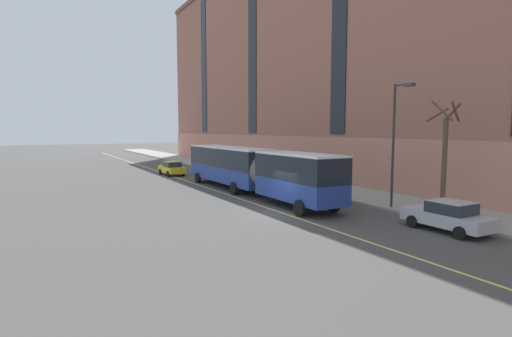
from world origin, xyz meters
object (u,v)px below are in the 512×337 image
Objects in this scene: parked_car_champagne_2 at (318,188)px; fire_hydrant at (295,183)px; city_bus at (250,168)px; taxi_cab at (172,168)px; parked_car_champagne_4 at (271,179)px; street_tree_mid_block at (444,155)px; parked_car_silver_1 at (448,216)px; street_lamp at (396,134)px; parked_car_red_0 at (238,172)px.

fire_hydrant is (1.59, 5.20, -0.29)m from parked_car_champagne_2.
taxi_cab is (-1.44, 15.92, -1.31)m from city_bus.
parked_car_champagne_4 is 14.77m from street_tree_mid_block.
city_bus is 4.72× the size of parked_car_silver_1.
street_lamp is (6.50, -25.93, 4.07)m from taxi_cab.
parked_car_red_0 is 8.64m from taxi_cab.
street_lamp is at bearing -84.52° from parked_car_red_0.
parked_car_champagne_4 is (3.14, 1.95, -1.31)m from city_bus.
city_bus is at bearing 127.80° from parked_car_champagne_2.
parked_car_red_0 is 6.73m from parked_car_champagne_4.
parked_car_champagne_2 is 8.96m from street_tree_mid_block.
parked_car_red_0 and taxi_cab have the same top height.
parked_car_champagne_2 is 20.84m from taxi_cab.
parked_car_champagne_2 is 0.69× the size of street_tree_mid_block.
parked_car_champagne_2 is (0.19, 10.79, 0.00)m from parked_car_silver_1.
street_tree_mid_block reaches higher than fire_hydrant.
street_tree_mid_block reaches higher than taxi_cab.
fire_hydrant is (6.40, -15.07, -0.29)m from taxi_cab.
street_lamp is 10.83× the size of fire_hydrant.
taxi_cab is at bearing 103.35° from parked_car_champagne_2.
parked_car_champagne_4 is at bearing 105.69° from street_tree_mid_block.
parked_car_silver_1 is 6.06× the size of fire_hydrant.
city_bus is at bearing 120.43° from street_tree_mid_block.
taxi_cab is at bearing 108.12° from parked_car_champagne_4.
street_tree_mid_block reaches higher than parked_car_champagne_4.
city_bus reaches higher than parked_car_red_0.
fire_hydrant is at bearing -77.79° from parked_car_red_0.
city_bus reaches higher than parked_car_silver_1.
fire_hydrant is at bearing -66.99° from taxi_cab.
parked_car_champagne_4 is 12.77m from street_lamp.
parked_car_champagne_4 is at bearing 90.15° from parked_car_silver_1.
street_tree_mid_block is (3.69, -7.67, 2.80)m from parked_car_champagne_2.
parked_car_silver_1 and parked_car_champagne_4 have the same top height.
parked_car_red_0 is at bearing 69.35° from city_bus.
parked_car_champagne_4 is 6.69× the size of fire_hydrant.
street_lamp is at bearing -63.15° from city_bus.
parked_car_champagne_2 is 6.50× the size of fire_hydrant.
parked_car_champagne_2 is 6.30m from parked_car_champagne_4.
parked_car_red_0 and parked_car_champagne_4 have the same top height.
parked_car_silver_1 is 0.91× the size of parked_car_champagne_4.
street_lamp is at bearing 134.72° from street_tree_mid_block.
parked_car_champagne_4 is at bearing -91.13° from parked_car_red_0.
parked_car_champagne_2 is 1.04× the size of taxi_cab.
parked_car_silver_1 reaches higher than fire_hydrant.
city_bus is 5.28m from fire_hydrant.
street_lamp is (1.79, -18.68, 4.07)m from parked_car_red_0.
city_bus is at bearing 116.85° from street_lamp.
street_tree_mid_block is 13.40m from fire_hydrant.
parked_car_red_0 is at bearing 95.48° from street_lamp.
parked_car_champagne_2 is 0.97× the size of parked_car_champagne_4.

